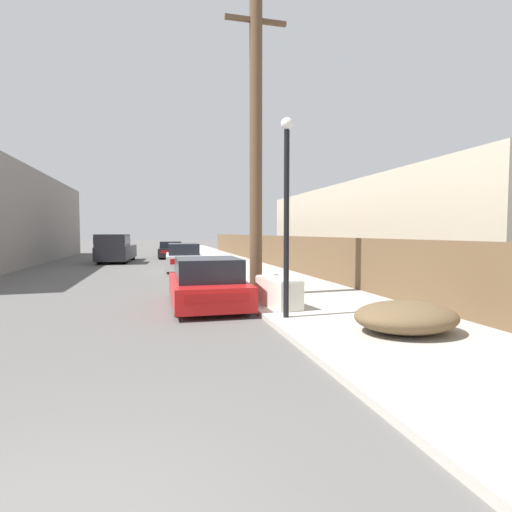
{
  "coord_description": "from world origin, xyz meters",
  "views": [
    {
      "loc": [
        0.89,
        -2.32,
        1.98
      ],
      "look_at": [
        4.0,
        10.19,
        1.21
      ],
      "focal_mm": 28.0,
      "sensor_mm": 36.0,
      "label": 1
    }
  ],
  "objects_px": {
    "pickup_truck": "(116,248)",
    "parked_sports_car_red": "(207,284)",
    "discarded_fridge": "(278,292)",
    "brush_pile": "(406,317)",
    "utility_pole": "(256,143)",
    "car_parked_far": "(171,250)",
    "car_parked_mid": "(183,258)",
    "street_lamp": "(287,202)"
  },
  "relations": [
    {
      "from": "car_parked_mid",
      "to": "utility_pole",
      "type": "height_order",
      "value": "utility_pole"
    },
    {
      "from": "discarded_fridge",
      "to": "brush_pile",
      "type": "distance_m",
      "value": 3.43
    },
    {
      "from": "parked_sports_car_red",
      "to": "brush_pile",
      "type": "height_order",
      "value": "parked_sports_car_red"
    },
    {
      "from": "brush_pile",
      "to": "pickup_truck",
      "type": "bearing_deg",
      "value": 108.49
    },
    {
      "from": "pickup_truck",
      "to": "utility_pole",
      "type": "distance_m",
      "value": 17.57
    },
    {
      "from": "utility_pole",
      "to": "street_lamp",
      "type": "relative_size",
      "value": 2.04
    },
    {
      "from": "pickup_truck",
      "to": "car_parked_far",
      "type": "bearing_deg",
      "value": -129.26
    },
    {
      "from": "utility_pole",
      "to": "pickup_truck",
      "type": "bearing_deg",
      "value": 108.59
    },
    {
      "from": "utility_pole",
      "to": "car_parked_mid",
      "type": "bearing_deg",
      "value": 99.21
    },
    {
      "from": "pickup_truck",
      "to": "parked_sports_car_red",
      "type": "bearing_deg",
      "value": 106.67
    },
    {
      "from": "street_lamp",
      "to": "pickup_truck",
      "type": "bearing_deg",
      "value": 105.41
    },
    {
      "from": "pickup_truck",
      "to": "brush_pile",
      "type": "bearing_deg",
      "value": 112.2
    },
    {
      "from": "car_parked_far",
      "to": "street_lamp",
      "type": "bearing_deg",
      "value": -84.1
    },
    {
      "from": "discarded_fridge",
      "to": "utility_pole",
      "type": "relative_size",
      "value": 0.19
    },
    {
      "from": "utility_pole",
      "to": "discarded_fridge",
      "type": "bearing_deg",
      "value": -86.79
    },
    {
      "from": "brush_pile",
      "to": "parked_sports_car_red",
      "type": "bearing_deg",
      "value": 127.2
    },
    {
      "from": "discarded_fridge",
      "to": "brush_pile",
      "type": "height_order",
      "value": "discarded_fridge"
    },
    {
      "from": "car_parked_mid",
      "to": "car_parked_far",
      "type": "height_order",
      "value": "car_parked_mid"
    },
    {
      "from": "car_parked_far",
      "to": "utility_pole",
      "type": "xyz_separation_m",
      "value": [
        1.8,
        -20.24,
        3.98
      ]
    },
    {
      "from": "parked_sports_car_red",
      "to": "car_parked_far",
      "type": "distance_m",
      "value": 21.03
    },
    {
      "from": "utility_pole",
      "to": "parked_sports_car_red",
      "type": "bearing_deg",
      "value": -153.14
    },
    {
      "from": "utility_pole",
      "to": "street_lamp",
      "type": "bearing_deg",
      "value": -92.02
    },
    {
      "from": "parked_sports_car_red",
      "to": "car_parked_far",
      "type": "height_order",
      "value": "parked_sports_car_red"
    },
    {
      "from": "discarded_fridge",
      "to": "pickup_truck",
      "type": "relative_size",
      "value": 0.28
    },
    {
      "from": "pickup_truck",
      "to": "utility_pole",
      "type": "height_order",
      "value": "utility_pole"
    },
    {
      "from": "street_lamp",
      "to": "brush_pile",
      "type": "relative_size",
      "value": 2.2
    },
    {
      "from": "discarded_fridge",
      "to": "car_parked_mid",
      "type": "relative_size",
      "value": 0.38
    },
    {
      "from": "pickup_truck",
      "to": "brush_pile",
      "type": "relative_size",
      "value": 3.0
    },
    {
      "from": "pickup_truck",
      "to": "street_lamp",
      "type": "relative_size",
      "value": 1.37
    },
    {
      "from": "car_parked_mid",
      "to": "car_parked_far",
      "type": "relative_size",
      "value": 0.92
    },
    {
      "from": "discarded_fridge",
      "to": "pickup_truck",
      "type": "height_order",
      "value": "pickup_truck"
    },
    {
      "from": "car_parked_mid",
      "to": "car_parked_far",
      "type": "xyz_separation_m",
      "value": [
        -0.28,
        10.87,
        -0.06
      ]
    },
    {
      "from": "parked_sports_car_red",
      "to": "street_lamp",
      "type": "height_order",
      "value": "street_lamp"
    },
    {
      "from": "discarded_fridge",
      "to": "utility_pole",
      "type": "bearing_deg",
      "value": 85.06
    },
    {
      "from": "utility_pole",
      "to": "street_lamp",
      "type": "height_order",
      "value": "utility_pole"
    },
    {
      "from": "parked_sports_car_red",
      "to": "street_lamp",
      "type": "distance_m",
      "value": 3.47
    },
    {
      "from": "car_parked_mid",
      "to": "discarded_fridge",
      "type": "bearing_deg",
      "value": -80.07
    },
    {
      "from": "parked_sports_car_red",
      "to": "car_parked_mid",
      "type": "xyz_separation_m",
      "value": [
        0.03,
        10.16,
        0.08
      ]
    },
    {
      "from": "street_lamp",
      "to": "brush_pile",
      "type": "distance_m",
      "value": 3.35
    },
    {
      "from": "discarded_fridge",
      "to": "brush_pile",
      "type": "bearing_deg",
      "value": -71.69
    },
    {
      "from": "car_parked_mid",
      "to": "brush_pile",
      "type": "relative_size",
      "value": 2.21
    },
    {
      "from": "utility_pole",
      "to": "car_parked_far",
      "type": "bearing_deg",
      "value": 95.08
    }
  ]
}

